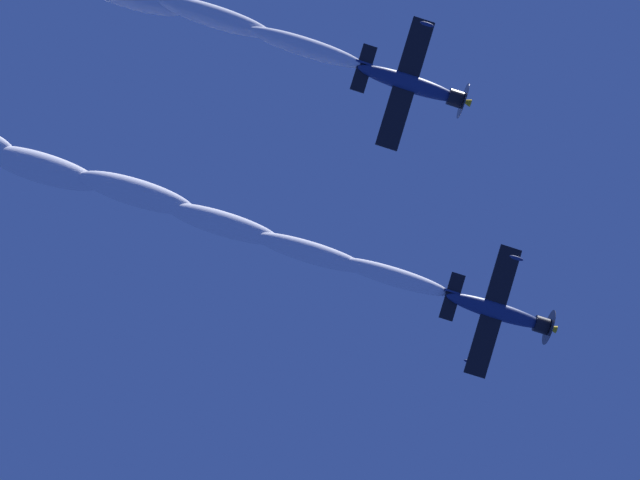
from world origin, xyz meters
TOP-DOWN VIEW (x-y plane):
  - airplane_lead at (2.99, -1.30)m, footprint 7.79×8.30m
  - airplane_left_wingman at (16.33, 6.98)m, footprint 7.79×8.23m
  - smoke_trail_lead at (34.63, -12.08)m, footprint 46.42×17.64m

SIDE VIEW (x-z plane):
  - airplane_lead at x=2.99m, z-range 89.47..92.56m
  - smoke_trail_lead at x=34.63m, z-range 90.40..93.78m
  - airplane_left_wingman at x=16.33m, z-range 90.55..93.77m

